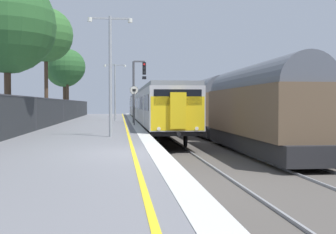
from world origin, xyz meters
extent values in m
cube|color=slate|center=(-2.50, 0.00, -0.50)|extent=(6.40, 110.00, 1.00)
cube|color=silver|center=(0.40, 0.00, 0.01)|extent=(0.60, 110.00, 0.01)
cube|color=yellow|center=(-0.35, 0.00, 0.01)|extent=(0.12, 110.00, 0.01)
cube|color=gray|center=(1.38, 0.00, -0.96)|extent=(0.07, 110.00, 0.08)
cube|color=gray|center=(2.82, 0.00, -0.96)|extent=(0.07, 110.00, 0.08)
cube|color=gray|center=(5.38, 0.00, -0.96)|extent=(0.07, 110.00, 0.08)
cube|color=#B7B7BC|center=(2.10, 18.42, 1.27)|extent=(2.80, 20.78, 2.30)
cube|color=black|center=(2.10, 18.42, -0.01)|extent=(2.64, 20.18, 0.25)
cube|color=gray|center=(2.10, 18.42, 2.54)|extent=(2.68, 20.78, 0.24)
cube|color=black|center=(0.69, 18.42, 1.57)|extent=(0.02, 19.18, 0.84)
cube|color=silver|center=(0.69, 13.22, 1.17)|extent=(0.03, 1.10, 1.90)
cube|color=silver|center=(0.69, 23.61, 1.17)|extent=(0.03, 1.10, 1.90)
cylinder|color=black|center=(1.32, 10.63, -0.50)|extent=(0.12, 0.84, 0.84)
cylinder|color=black|center=(2.88, 10.63, -0.50)|extent=(0.12, 0.84, 0.84)
cylinder|color=black|center=(1.32, 26.21, -0.50)|extent=(0.12, 0.84, 0.84)
cylinder|color=black|center=(2.88, 26.21, -0.50)|extent=(0.12, 0.84, 0.84)
cube|color=#B7B7BC|center=(2.10, 39.80, 1.27)|extent=(2.80, 20.78, 2.30)
cube|color=black|center=(2.10, 39.80, -0.01)|extent=(2.64, 20.18, 0.25)
cube|color=gray|center=(2.10, 39.80, 2.54)|extent=(2.68, 20.78, 0.24)
cube|color=black|center=(0.69, 39.80, 1.57)|extent=(0.02, 19.18, 0.84)
cube|color=silver|center=(0.69, 34.61, 1.17)|extent=(0.03, 1.10, 1.90)
cube|color=silver|center=(0.69, 45.00, 1.17)|extent=(0.03, 1.10, 1.90)
cylinder|color=black|center=(1.32, 32.01, -0.50)|extent=(0.12, 0.84, 0.84)
cylinder|color=black|center=(2.88, 32.01, -0.50)|extent=(0.12, 0.84, 0.84)
cylinder|color=black|center=(1.32, 47.59, -0.50)|extent=(0.12, 0.84, 0.84)
cylinder|color=black|center=(2.88, 47.59, -0.50)|extent=(0.12, 0.84, 0.84)
cube|color=yellow|center=(2.10, 8.07, 1.02)|extent=(2.70, 0.10, 1.70)
cube|color=black|center=(2.10, 8.06, 1.82)|extent=(2.40, 0.08, 0.80)
cube|color=yellow|center=(2.10, 7.93, 1.17)|extent=(0.80, 0.24, 1.80)
cylinder|color=white|center=(1.15, 8.01, 0.27)|extent=(0.18, 0.06, 0.18)
cylinder|color=white|center=(3.05, 8.01, 0.27)|extent=(0.18, 0.06, 0.18)
cylinder|color=black|center=(2.10, 7.78, 0.02)|extent=(0.20, 0.35, 0.20)
cube|color=black|center=(2.10, 39.80, 2.79)|extent=(0.60, 0.90, 0.20)
cube|color=#232326|center=(6.10, 7.52, -0.38)|extent=(2.30, 12.77, 0.79)
cube|color=brown|center=(6.10, 7.52, 1.15)|extent=(2.60, 11.97, 2.26)
cylinder|color=#515660|center=(6.10, 7.52, 2.28)|extent=(2.39, 11.57, 2.39)
cylinder|color=black|center=(5.32, 3.14, -0.50)|extent=(0.12, 0.84, 0.84)
cylinder|color=black|center=(6.88, 3.14, -0.50)|extent=(0.12, 0.84, 0.84)
cylinder|color=black|center=(5.32, 11.90, -0.50)|extent=(0.12, 0.84, 0.84)
cylinder|color=black|center=(6.88, 11.90, -0.50)|extent=(0.12, 0.84, 0.84)
cube|color=#232326|center=(6.10, 21.09, -0.38)|extent=(2.30, 12.77, 0.79)
cube|color=brown|center=(6.10, 21.09, 1.15)|extent=(2.60, 11.97, 2.26)
cylinder|color=#515660|center=(6.10, 21.09, 2.28)|extent=(2.39, 11.57, 2.39)
cylinder|color=black|center=(5.32, 16.70, -0.50)|extent=(0.12, 0.84, 0.84)
cylinder|color=black|center=(6.88, 16.70, -0.50)|extent=(0.12, 0.84, 0.84)
cylinder|color=black|center=(5.32, 25.47, -0.50)|extent=(0.12, 0.84, 0.84)
cylinder|color=black|center=(6.88, 25.47, -0.50)|extent=(0.12, 0.84, 0.84)
cube|color=#232326|center=(6.10, 34.66, -0.38)|extent=(2.30, 12.77, 0.79)
cube|color=brown|center=(6.10, 34.66, 1.15)|extent=(2.60, 11.97, 2.26)
cylinder|color=#515660|center=(6.10, 34.66, 2.28)|extent=(2.39, 11.57, 2.39)
cylinder|color=black|center=(5.32, 30.27, -0.50)|extent=(0.12, 0.84, 0.84)
cylinder|color=black|center=(6.88, 30.27, -0.50)|extent=(0.12, 0.84, 0.84)
cylinder|color=black|center=(5.32, 39.04, -0.50)|extent=(0.12, 0.84, 0.84)
cylinder|color=black|center=(6.88, 39.04, -0.50)|extent=(0.12, 0.84, 0.84)
cube|color=#232326|center=(6.10, 48.23, -0.38)|extent=(2.30, 12.77, 0.79)
cube|color=brown|center=(6.10, 48.23, 1.15)|extent=(2.60, 11.97, 2.26)
cylinder|color=#515660|center=(6.10, 48.23, 2.28)|extent=(2.39, 11.57, 2.39)
cylinder|color=black|center=(5.32, 43.84, -0.50)|extent=(0.12, 0.84, 0.84)
cylinder|color=black|center=(6.88, 43.84, -0.50)|extent=(0.12, 0.84, 0.84)
cylinder|color=black|center=(5.32, 52.61, -0.50)|extent=(0.12, 0.84, 0.84)
cylinder|color=black|center=(6.88, 52.61, -0.50)|extent=(0.12, 0.84, 0.84)
cylinder|color=#47474C|center=(0.35, 21.45, 2.46)|extent=(0.18, 0.18, 4.91)
cube|color=#47474C|center=(0.80, 21.45, 4.91)|extent=(0.90, 0.12, 0.12)
cube|color=black|center=(1.20, 21.45, 4.36)|extent=(0.28, 0.20, 1.00)
cylinder|color=red|center=(1.20, 21.33, 4.68)|extent=(0.16, 0.04, 0.16)
cylinder|color=black|center=(1.20, 21.33, 4.36)|extent=(0.16, 0.04, 0.16)
cylinder|color=black|center=(1.20, 21.33, 4.04)|extent=(0.16, 0.04, 0.16)
cube|color=black|center=(1.20, 21.45, 3.61)|extent=(0.32, 0.16, 0.24)
cylinder|color=#59595B|center=(0.25, 17.35, 1.21)|extent=(0.08, 0.08, 2.42)
cylinder|color=black|center=(0.25, 17.35, 2.48)|extent=(0.59, 0.02, 0.59)
cylinder|color=silver|center=(0.25, 17.34, 2.48)|extent=(0.56, 0.02, 0.56)
cube|color=black|center=(0.25, 17.33, 2.48)|extent=(0.24, 0.01, 0.18)
cylinder|color=#93999E|center=(-1.18, 6.57, 2.73)|extent=(0.14, 0.14, 5.45)
cube|color=#93999E|center=(-0.73, 6.57, 5.35)|extent=(0.90, 0.08, 0.08)
cylinder|color=silver|center=(-0.28, 6.57, 5.27)|extent=(0.20, 0.20, 0.18)
cube|color=#93999E|center=(-1.63, 6.57, 5.35)|extent=(0.90, 0.08, 0.08)
cylinder|color=silver|center=(-2.08, 6.57, 5.27)|extent=(0.20, 0.20, 0.18)
cylinder|color=#93999E|center=(-1.18, 26.09, 2.57)|extent=(0.14, 0.14, 5.13)
cube|color=#93999E|center=(-0.73, 26.09, 5.03)|extent=(0.90, 0.08, 0.08)
cylinder|color=silver|center=(-0.28, 26.09, 4.95)|extent=(0.20, 0.20, 0.18)
cube|color=#93999E|center=(-1.63, 26.09, 5.03)|extent=(0.90, 0.08, 0.08)
cylinder|color=silver|center=(-2.08, 26.09, 4.95)|extent=(0.20, 0.20, 0.18)
cylinder|color=#38383D|center=(-5.45, 11.69, 0.93)|extent=(0.07, 0.07, 1.86)
cylinder|color=#38383D|center=(-5.45, 23.38, 0.93)|extent=(0.07, 0.07, 1.86)
cylinder|color=#38383D|center=(-5.45, 35.06, 0.93)|extent=(0.07, 0.07, 1.86)
cylinder|color=#38383D|center=(-5.45, 46.75, 0.93)|extent=(0.07, 0.07, 1.86)
cylinder|color=#473323|center=(-6.25, 8.88, 2.04)|extent=(0.33, 0.33, 4.08)
sphere|color=#285628|center=(-6.25, 8.88, 5.39)|extent=(4.77, 4.77, 4.77)
sphere|color=#285628|center=(-6.21, 9.10, 4.79)|extent=(3.59, 3.59, 3.59)
cylinder|color=#473323|center=(-6.44, 21.19, 2.86)|extent=(0.29, 0.29, 5.72)
sphere|color=#33662D|center=(-6.44, 21.19, 6.87)|extent=(4.19, 4.19, 4.19)
sphere|color=#33662D|center=(-6.45, 20.81, 6.34)|extent=(2.58, 2.58, 2.58)
cylinder|color=#473323|center=(-6.09, 31.97, 2.16)|extent=(0.28, 0.28, 4.32)
sphere|color=#285628|center=(-6.09, 31.97, 5.33)|extent=(3.67, 3.67, 3.67)
sphere|color=#285628|center=(-6.45, 32.33, 4.87)|extent=(2.09, 2.09, 2.09)
cylinder|color=#473323|center=(-7.29, 39.14, 2.28)|extent=(0.38, 0.38, 4.57)
sphere|color=#33662D|center=(-7.29, 39.14, 5.82)|extent=(4.56, 4.56, 4.56)
sphere|color=#33662D|center=(-7.24, 39.11, 5.25)|extent=(3.24, 3.24, 3.24)
camera|label=1|loc=(-0.76, -13.05, 1.47)|focal=45.94mm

